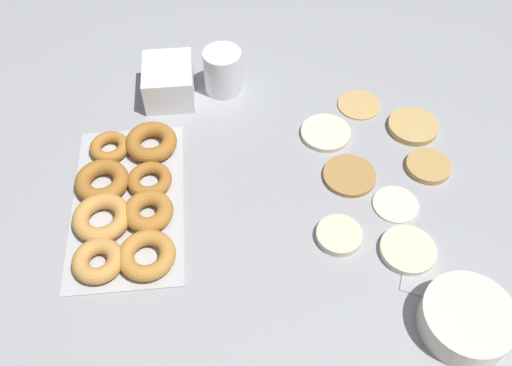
% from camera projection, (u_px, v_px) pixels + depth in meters
% --- Properties ---
extents(ground_plane, '(3.00, 3.00, 0.00)m').
position_uv_depth(ground_plane, '(320.00, 193.00, 1.09)').
color(ground_plane, '#9EA0A5').
extents(pancake_0, '(0.10, 0.10, 0.01)m').
position_uv_depth(pancake_0, '(408.00, 250.00, 1.00)').
color(pancake_0, beige).
rests_on(pancake_0, ground_plane).
extents(pancake_1, '(0.11, 0.11, 0.01)m').
position_uv_depth(pancake_1, '(413.00, 126.00, 1.20)').
color(pancake_1, tan).
rests_on(pancake_1, ground_plane).
extents(pancake_2, '(0.11, 0.11, 0.01)m').
position_uv_depth(pancake_2, '(326.00, 133.00, 1.19)').
color(pancake_2, beige).
rests_on(pancake_2, ground_plane).
extents(pancake_3, '(0.09, 0.09, 0.01)m').
position_uv_depth(pancake_3, '(428.00, 166.00, 1.13)').
color(pancake_3, tan).
rests_on(pancake_3, ground_plane).
extents(pancake_4, '(0.11, 0.11, 0.01)m').
position_uv_depth(pancake_4, '(349.00, 176.00, 1.11)').
color(pancake_4, '#B27F42').
rests_on(pancake_4, ground_plane).
extents(pancake_5, '(0.09, 0.09, 0.02)m').
position_uv_depth(pancake_5, '(339.00, 235.00, 1.02)').
color(pancake_5, beige).
rests_on(pancake_5, ground_plane).
extents(pancake_6, '(0.10, 0.10, 0.01)m').
position_uv_depth(pancake_6, '(359.00, 104.00, 1.24)').
color(pancake_6, tan).
rests_on(pancake_6, ground_plane).
extents(pancake_7, '(0.09, 0.09, 0.01)m').
position_uv_depth(pancake_7, '(396.00, 204.00, 1.07)').
color(pancake_7, silver).
rests_on(pancake_7, ground_plane).
extents(donut_tray, '(0.39, 0.22, 0.04)m').
position_uv_depth(donut_tray, '(126.00, 199.00, 1.06)').
color(donut_tray, silver).
rests_on(donut_tray, ground_plane).
extents(batter_bowl, '(0.15, 0.15, 0.05)m').
position_uv_depth(batter_bowl, '(466.00, 319.00, 0.90)').
color(batter_bowl, silver).
rests_on(batter_bowl, ground_plane).
extents(container_stack, '(0.13, 0.11, 0.08)m').
position_uv_depth(container_stack, '(169.00, 81.00, 1.24)').
color(container_stack, white).
rests_on(container_stack, ground_plane).
extents(paper_cup, '(0.09, 0.09, 0.10)m').
position_uv_depth(paper_cup, '(223.00, 71.00, 1.24)').
color(paper_cup, white).
rests_on(paper_cup, ground_plane).
extents(spatula, '(0.13, 0.24, 0.01)m').
position_uv_depth(spatula, '(448.00, 288.00, 0.96)').
color(spatula, black).
rests_on(spatula, ground_plane).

